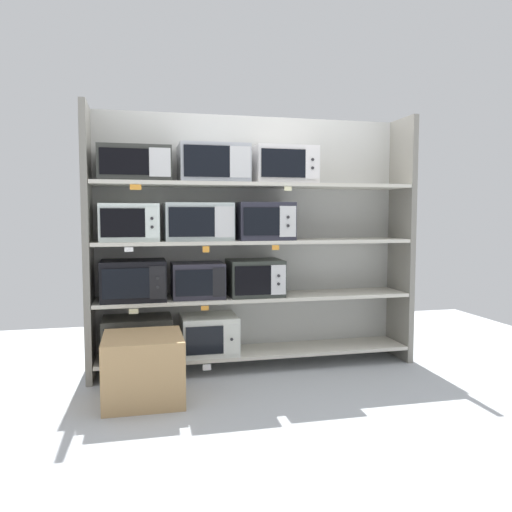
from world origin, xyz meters
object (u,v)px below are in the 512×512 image
(microwave_6, at_px, (198,222))
(shipping_carton, at_px, (143,368))
(microwave_1, at_px, (209,334))
(microwave_5, at_px, (130,222))
(microwave_9, at_px, (213,164))
(microwave_0, at_px, (137,337))
(microwave_4, at_px, (255,278))
(microwave_3, at_px, (198,280))
(microwave_7, at_px, (264,221))
(microwave_8, at_px, (135,164))
(microwave_10, at_px, (284,165))
(microwave_2, at_px, (134,280))

(microwave_6, height_order, shipping_carton, microwave_6)
(microwave_1, relative_size, microwave_5, 1.00)
(microwave_5, relative_size, microwave_9, 0.82)
(microwave_5, relative_size, shipping_carton, 0.84)
(microwave_0, bearing_deg, microwave_4, -0.01)
(microwave_3, distance_m, microwave_7, 0.75)
(microwave_0, height_order, microwave_8, microwave_8)
(microwave_6, relative_size, shipping_carton, 1.00)
(microwave_1, distance_m, microwave_7, 1.06)
(microwave_8, distance_m, microwave_9, 0.63)
(microwave_0, relative_size, microwave_10, 1.05)
(microwave_6, distance_m, microwave_8, 0.68)
(microwave_0, relative_size, microwave_7, 1.18)
(microwave_1, distance_m, microwave_2, 0.77)
(microwave_9, bearing_deg, microwave_8, 179.97)
(microwave_7, distance_m, shipping_carton, 1.56)
(microwave_9, bearing_deg, shipping_carton, -135.36)
(microwave_2, height_order, microwave_4, microwave_2)
(microwave_1, relative_size, microwave_4, 1.02)
(microwave_2, bearing_deg, microwave_0, -0.25)
(microwave_3, relative_size, microwave_10, 0.81)
(microwave_6, height_order, microwave_9, microwave_9)
(microwave_2, bearing_deg, microwave_3, 0.00)
(microwave_5, height_order, shipping_carton, microwave_5)
(microwave_4, xyz_separation_m, microwave_9, (-0.35, -0.00, 0.95))
(microwave_2, relative_size, microwave_4, 1.12)
(microwave_7, distance_m, microwave_10, 0.51)
(microwave_2, height_order, microwave_5, microwave_5)
(microwave_0, bearing_deg, shipping_carton, -86.24)
(microwave_1, relative_size, microwave_8, 0.82)
(microwave_2, bearing_deg, microwave_4, -0.01)
(shipping_carton, bearing_deg, microwave_5, 98.07)
(microwave_1, height_order, shipping_carton, microwave_1)
(microwave_7, bearing_deg, microwave_9, -179.96)
(microwave_0, distance_m, shipping_carton, 0.59)
(microwave_10, relative_size, shipping_carton, 0.95)
(microwave_0, bearing_deg, microwave_2, 179.75)
(microwave_5, distance_m, microwave_10, 1.37)
(microwave_2, xyz_separation_m, microwave_3, (0.52, 0.00, -0.02))
(microwave_1, bearing_deg, microwave_3, -179.99)
(microwave_5, xyz_separation_m, microwave_9, (0.68, -0.00, 0.48))
(microwave_3, height_order, microwave_4, microwave_4)
(microwave_8, distance_m, shipping_carton, 1.59)
(microwave_2, bearing_deg, microwave_8, 0.09)
(microwave_5, distance_m, microwave_6, 0.55)
(microwave_2, xyz_separation_m, microwave_9, (0.65, -0.00, 0.94))
(microwave_0, bearing_deg, microwave_6, 0.00)
(microwave_7, relative_size, shipping_carton, 0.85)
(microwave_3, height_order, microwave_9, microwave_9)
(microwave_0, height_order, microwave_3, microwave_3)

